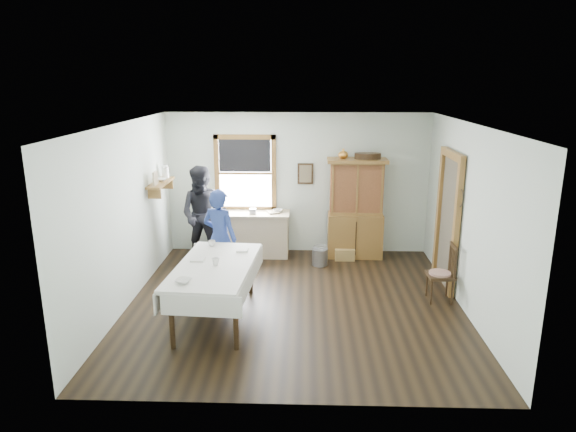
% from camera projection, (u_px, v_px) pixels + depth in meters
% --- Properties ---
extents(room, '(5.01, 5.01, 2.70)m').
position_uv_depth(room, '(295.00, 218.00, 7.45)').
color(room, black).
rests_on(room, ground).
extents(window, '(1.18, 0.07, 1.48)m').
position_uv_depth(window, '(245.00, 169.00, 9.79)').
color(window, white).
rests_on(window, room).
extents(doorway, '(0.09, 1.14, 2.22)m').
position_uv_depth(doorway, '(448.00, 217.00, 8.24)').
color(doorway, '#4F4838').
rests_on(doorway, room).
extents(wall_shelf, '(0.24, 1.00, 0.44)m').
position_uv_depth(wall_shelf, '(161.00, 181.00, 8.95)').
color(wall_shelf, brown).
rests_on(wall_shelf, room).
extents(framed_picture, '(0.30, 0.04, 0.40)m').
position_uv_depth(framed_picture, '(305.00, 174.00, 9.77)').
color(framed_picture, '#362413').
rests_on(framed_picture, room).
extents(rug_beater, '(0.01, 0.27, 0.27)m').
position_uv_depth(rug_beater, '(461.00, 190.00, 7.56)').
color(rug_beater, black).
rests_on(rug_beater, room).
extents(work_counter, '(1.48, 0.56, 0.84)m').
position_uv_depth(work_counter, '(251.00, 234.00, 9.83)').
color(work_counter, tan).
rests_on(work_counter, room).
extents(china_hutch, '(1.11, 0.54, 1.88)m').
position_uv_depth(china_hutch, '(356.00, 209.00, 9.64)').
color(china_hutch, brown).
rests_on(china_hutch, room).
extents(dining_table, '(1.20, 2.08, 0.81)m').
position_uv_depth(dining_table, '(216.00, 291.00, 7.24)').
color(dining_table, white).
rests_on(dining_table, room).
extents(spindle_chair, '(0.43, 0.43, 0.91)m').
position_uv_depth(spindle_chair, '(441.00, 273.00, 7.79)').
color(spindle_chair, '#362413').
rests_on(spindle_chair, room).
extents(pail, '(0.37, 0.37, 0.31)m').
position_uv_depth(pail, '(320.00, 257.00, 9.37)').
color(pail, gray).
rests_on(pail, room).
extents(wicker_basket, '(0.38, 0.27, 0.22)m').
position_uv_depth(wicker_basket, '(345.00, 254.00, 9.68)').
color(wicker_basket, '#A7854C').
rests_on(wicker_basket, room).
extents(woman_blue, '(0.64, 0.54, 1.50)m').
position_uv_depth(woman_blue, '(220.00, 242.00, 8.31)').
color(woman_blue, navy).
rests_on(woman_blue, room).
extents(figure_dark, '(0.88, 0.73, 1.67)m').
position_uv_depth(figure_dark, '(204.00, 219.00, 9.34)').
color(figure_dark, black).
rests_on(figure_dark, room).
extents(table_cup_a, '(0.13, 0.13, 0.09)m').
position_uv_depth(table_cup_a, '(212.00, 243.00, 7.91)').
color(table_cup_a, white).
rests_on(table_cup_a, dining_table).
extents(table_cup_b, '(0.13, 0.13, 0.10)m').
position_uv_depth(table_cup_b, '(216.00, 262.00, 7.10)').
color(table_cup_b, white).
rests_on(table_cup_b, dining_table).
extents(table_bowl, '(0.28, 0.28, 0.05)m').
position_uv_depth(table_bowl, '(183.00, 281.00, 6.49)').
color(table_bowl, white).
rests_on(table_bowl, dining_table).
extents(counter_book, '(0.23, 0.27, 0.02)m').
position_uv_depth(counter_book, '(268.00, 212.00, 9.70)').
color(counter_book, '#6D6149').
rests_on(counter_book, work_counter).
extents(counter_bowl, '(0.23, 0.23, 0.06)m').
position_uv_depth(counter_bowl, '(278.00, 211.00, 9.76)').
color(counter_bowl, white).
rests_on(counter_bowl, work_counter).
extents(shelf_bowl, '(0.22, 0.22, 0.05)m').
position_uv_depth(shelf_bowl, '(161.00, 180.00, 8.96)').
color(shelf_bowl, white).
rests_on(shelf_bowl, wall_shelf).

